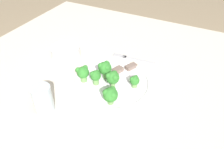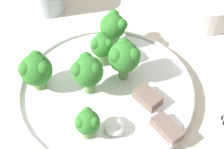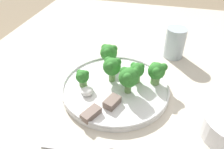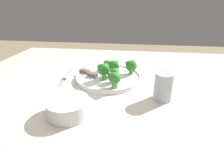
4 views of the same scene
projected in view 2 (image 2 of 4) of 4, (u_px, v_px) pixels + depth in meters
name	position (u px, v px, depth m)	size (l,w,h in m)	color
table	(120.00, 81.00, 0.64)	(1.31, 1.15, 0.75)	beige
dinner_plate	(106.00, 90.00, 0.50)	(0.28, 0.28, 0.02)	white
fork	(223.00, 147.00, 0.44)	(0.04, 0.19, 0.00)	#B2B2B7
cream_bowl	(205.00, 6.00, 0.62)	(0.13, 0.13, 0.05)	silver
broccoli_floret_near_rim_left	(86.00, 71.00, 0.46)	(0.05, 0.05, 0.07)	#709E56
broccoli_floret_center_left	(102.00, 47.00, 0.51)	(0.04, 0.04, 0.06)	#709E56
broccoli_floret_back_left	(88.00, 123.00, 0.42)	(0.04, 0.03, 0.05)	#709E56
broccoli_floret_front_left	(124.00, 57.00, 0.48)	(0.05, 0.05, 0.07)	#709E56
broccoli_floret_center_back	(114.00, 25.00, 0.54)	(0.05, 0.05, 0.06)	#709E56
broccoli_floret_mid_cluster	(36.00, 70.00, 0.47)	(0.05, 0.05, 0.06)	#709E56
meat_slice_front_slice	(147.00, 97.00, 0.48)	(0.05, 0.04, 0.02)	#756056
meat_slice_middle_slice	(167.00, 128.00, 0.44)	(0.05, 0.04, 0.02)	#756056
sauce_dollop	(114.00, 126.00, 0.44)	(0.03, 0.03, 0.02)	white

